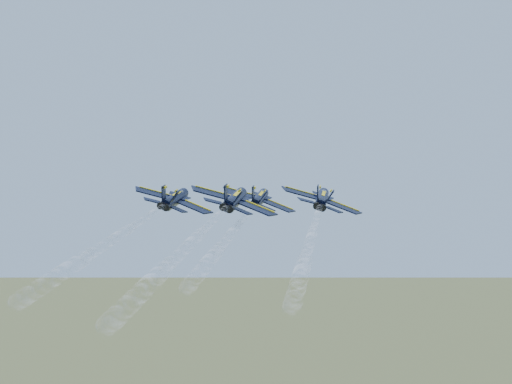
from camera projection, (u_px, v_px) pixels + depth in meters
The scene contains 8 objects.
jet_lead at pixel (260, 199), 125.52m from camera, with size 10.91×15.57×4.86m.
jet_left at pixel (175, 199), 116.11m from camera, with size 10.91×15.57×4.86m.
jet_right at pixel (322, 199), 113.74m from camera, with size 10.91×15.57×4.86m.
jet_slot at pixel (235, 199), 105.05m from camera, with size 10.91×15.57×4.86m.
smoke_trail_lead at pixel (228, 200), 88.81m from camera, with size 21.64×45.03×1.94m.
smoke_trail_left at pixel (101, 201), 79.40m from camera, with size 21.64×45.03×1.94m.
smoke_trail_right at pixel (315, 201), 77.03m from camera, with size 21.64×45.03×1.94m.
smoke_trail_slot at pixel (181, 202), 68.34m from camera, with size 21.64×45.03×1.94m.
Camera 1 is at (58.77, -95.30, 106.64)m, focal length 55.00 mm.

